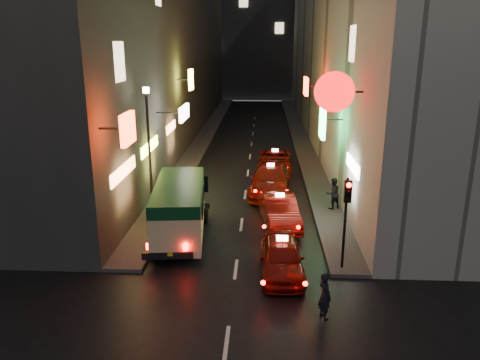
% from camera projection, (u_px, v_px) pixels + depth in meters
% --- Properties ---
extents(building_left, '(7.65, 52.00, 18.00)m').
position_uv_depth(building_left, '(160.00, 32.00, 39.96)').
color(building_left, '#3C3936').
rests_on(building_left, ground).
extents(building_right, '(7.99, 52.00, 18.00)m').
position_uv_depth(building_right, '(349.00, 32.00, 39.19)').
color(building_right, '#A7A399').
rests_on(building_right, ground).
extents(building_far, '(30.00, 10.00, 22.00)m').
position_uv_depth(building_far, '(258.00, 22.00, 69.63)').
color(building_far, '#35353A').
rests_on(building_far, ground).
extents(sidewalk_left, '(1.50, 52.00, 0.15)m').
position_uv_depth(sidewalk_left, '(206.00, 136.00, 42.34)').
color(sidewalk_left, '#4A4845').
rests_on(sidewalk_left, ground).
extents(sidewalk_right, '(1.50, 52.00, 0.15)m').
position_uv_depth(sidewalk_right, '(300.00, 137.00, 41.93)').
color(sidewalk_right, '#4A4845').
rests_on(sidewalk_right, ground).
extents(minibus, '(2.58, 5.90, 2.46)m').
position_uv_depth(minibus, '(180.00, 204.00, 20.16)').
color(minibus, beige).
rests_on(minibus, ground).
extents(taxi_near, '(2.09, 4.87, 1.70)m').
position_uv_depth(taxi_near, '(282.00, 254.00, 17.25)').
color(taxi_near, maroon).
rests_on(taxi_near, ground).
extents(taxi_second, '(2.76, 5.32, 1.79)m').
position_uv_depth(taxi_second, '(280.00, 208.00, 21.83)').
color(taxi_second, maroon).
rests_on(taxi_second, ground).
extents(taxi_third, '(2.81, 5.90, 1.99)m').
position_uv_depth(taxi_third, '(270.00, 177.00, 26.41)').
color(taxi_third, maroon).
rests_on(taxi_third, ground).
extents(taxi_far, '(2.16, 4.88, 1.70)m').
position_uv_depth(taxi_far, '(275.00, 159.00, 31.03)').
color(taxi_far, maroon).
rests_on(taxi_far, ground).
extents(pedestrian_crossing, '(0.58, 0.68, 1.75)m').
position_uv_depth(pedestrian_crossing, '(325.00, 293.00, 14.42)').
color(pedestrian_crossing, black).
rests_on(pedestrian_crossing, ground).
extents(pedestrian_sidewalk, '(0.81, 0.70, 1.82)m').
position_uv_depth(pedestrian_sidewalk, '(333.00, 191.00, 23.49)').
color(pedestrian_sidewalk, black).
rests_on(pedestrian_sidewalk, sidewalk_right).
extents(traffic_light, '(0.26, 0.43, 3.50)m').
position_uv_depth(traffic_light, '(347.00, 205.00, 16.76)').
color(traffic_light, black).
rests_on(traffic_light, sidewalk_right).
extents(lamp_post, '(0.28, 0.28, 6.22)m').
position_uv_depth(lamp_post, '(149.00, 147.00, 21.19)').
color(lamp_post, black).
rests_on(lamp_post, sidewalk_left).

